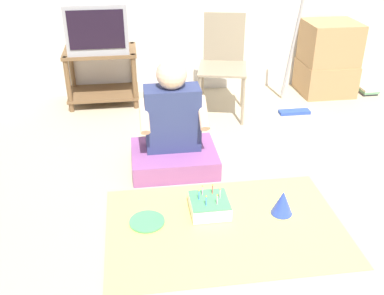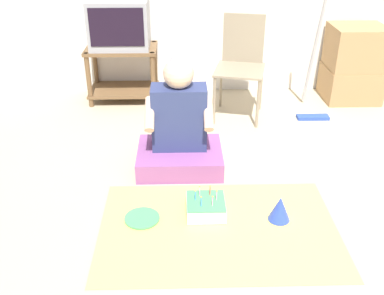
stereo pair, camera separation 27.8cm
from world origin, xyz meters
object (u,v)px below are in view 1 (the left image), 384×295
Objects in this scene: folding_chair at (223,58)px; party_hat_blue at (283,202)px; paper_plate at (147,221)px; cardboard_box_stack at (328,59)px; dust_mop at (295,67)px; book_pile at (369,91)px; tv at (97,26)px; birthday_cake at (209,206)px; person_seated at (173,132)px.

folding_chair reaches higher than party_hat_blue.
party_hat_blue is 0.83m from paper_plate.
cardboard_box_stack is 0.60m from dust_mop.
book_pile is 2.92m from paper_plate.
folding_chair is at bearing -172.89° from book_pile.
tv is 0.76× the size of cardboard_box_stack.
tv is 2.09m from paper_plate.
book_pile reaches higher than paper_plate.
party_hat_blue is (0.44, -0.08, 0.03)m from birthday_cake.
cardboard_box_stack reaches higher than birthday_cake.
dust_mop is at bearing 69.17° from party_hat_blue.
party_hat_blue is (-0.59, -1.55, -0.32)m from dust_mop.
dust_mop is 8.50× the size of party_hat_blue.
paper_plate is at bearing -132.83° from dust_mop.
paper_plate is at bearing -109.49° from person_seated.
dust_mop reaches higher than tv.
folding_chair is 1.17m from cardboard_box_stack.
book_pile is at bearing 50.28° from party_hat_blue.
folding_chair is at bearing 59.80° from person_seated.
folding_chair reaches higher than cardboard_box_stack.
folding_chair is 0.65m from dust_mop.
folding_chair is at bearing 75.92° from birthday_cake.
folding_chair is at bearing -164.26° from cardboard_box_stack.
person_seated is 0.66m from birthday_cake.
person_seated is (-2.09, -1.12, 0.24)m from book_pile.
book_pile is at bearing 15.17° from dust_mop.
dust_mop is (1.72, -0.41, -0.33)m from tv.
folding_chair is at bearing 91.97° from party_hat_blue.
cardboard_box_stack reaches higher than party_hat_blue.
folding_chair is 5.54× the size of party_hat_blue.
cardboard_box_stack is 0.53× the size of dust_mop.
dust_mop is 1.00m from book_pile.
folding_chair is at bearing 175.45° from dust_mop.
tv reaches higher than birthday_cake.
person_seated is at bearing -120.20° from folding_chair.
party_hat_blue is (0.05, -1.60, -0.41)m from folding_chair.
birthday_cake is (0.69, -1.89, -0.68)m from tv.
dust_mop reaches higher than cardboard_box_stack.
folding_chair is 1.63m from birthday_cake.
party_hat_blue reaches higher than paper_plate.
tv is 2.12m from birthday_cake.
dust_mop is at bearing -13.51° from tv.
book_pile is 2.33m from party_hat_blue.
dust_mop is 1.83m from birthday_cake.
dust_mop reaches higher than book_pile.
person_seated is at bearing -143.52° from dust_mop.
paper_plate is (-2.32, -1.77, -0.02)m from book_pile.
tv is 2.50× the size of paper_plate.
person_seated is (-1.18, -0.88, -0.13)m from dust_mop.
cardboard_box_stack is 2.69m from paper_plate.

